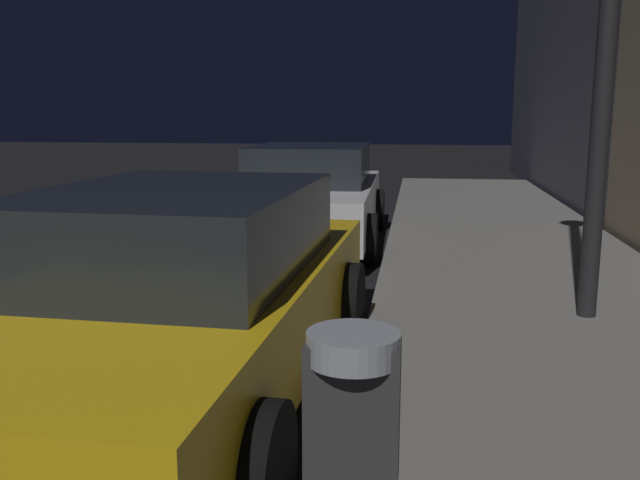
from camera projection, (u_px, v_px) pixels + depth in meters
name	position (u px, v px, depth m)	size (l,w,h in m)	color
car_yellow_cab	(179.00, 295.00, 4.51)	(2.22, 4.64, 1.43)	gold
car_white	(310.00, 195.00, 9.94)	(2.13, 4.40, 1.43)	silver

